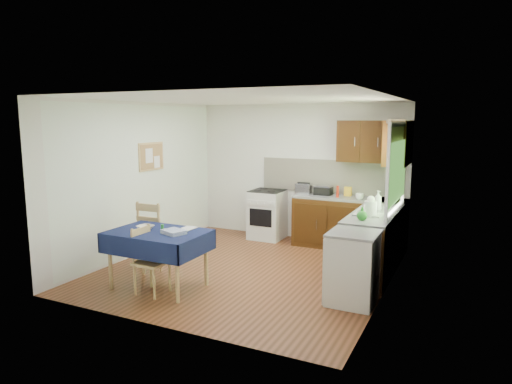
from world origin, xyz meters
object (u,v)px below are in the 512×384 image
at_px(dining_table, 158,239).
at_px(kettle, 371,207).
at_px(chair_far, 154,232).
at_px(toaster, 304,189).
at_px(sandwich_press, 323,190).
at_px(dish_rack, 368,214).
at_px(chair_near, 149,258).

bearing_deg(dining_table, kettle, 39.72).
relative_size(chair_far, toaster, 3.68).
distance_m(sandwich_press, dish_rack, 1.80).
distance_m(sandwich_press, kettle, 1.88).
bearing_deg(dish_rack, chair_far, -148.84).
height_order(sandwich_press, dish_rack, dish_rack).
distance_m(dining_table, kettle, 2.90).
distance_m(dish_rack, kettle, 0.13).
bearing_deg(dish_rack, sandwich_press, 141.24).
xyz_separation_m(chair_near, sandwich_press, (1.29, 3.23, 0.52)).
bearing_deg(chair_near, sandwich_press, -20.58).
xyz_separation_m(chair_far, kettle, (3.02, 0.86, 0.49)).
bearing_deg(dish_rack, chair_near, -129.01).
relative_size(toaster, sandwich_press, 0.95).
bearing_deg(kettle, dish_rack, 126.39).
bearing_deg(chair_near, kettle, -53.31).
height_order(chair_near, sandwich_press, sandwich_press).
height_order(dish_rack, kettle, kettle).
height_order(toaster, sandwich_press, toaster).
relative_size(dining_table, chair_near, 1.46).
bearing_deg(chair_far, chair_near, 121.99).
bearing_deg(toaster, chair_far, -129.43).
distance_m(chair_far, dish_rack, 3.14).
bearing_deg(toaster, dish_rack, -48.40).
bearing_deg(dining_table, dish_rack, 41.35).
height_order(dining_table, chair_far, chair_far).
bearing_deg(kettle, sandwich_press, 127.29).
xyz_separation_m(toaster, sandwich_press, (0.34, 0.08, -0.01)).
bearing_deg(dining_table, chair_near, -77.19).
xyz_separation_m(chair_near, toaster, (0.95, 3.14, 0.54)).
relative_size(dining_table, sandwich_press, 4.36).
height_order(chair_near, dish_rack, dish_rack).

